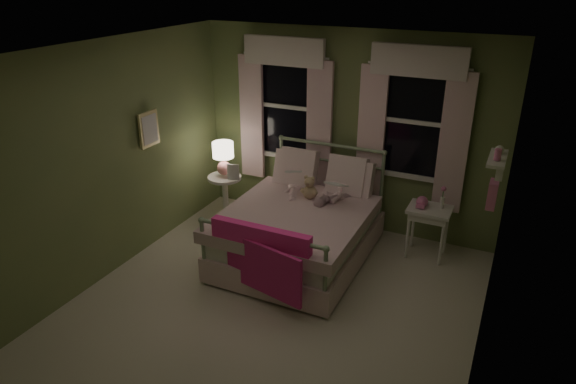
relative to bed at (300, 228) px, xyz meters
The scene contains 18 objects.
room_shell 1.37m from the bed, 81.14° to the right, with size 4.20×4.20×4.20m.
bed is the anchor object (origin of this frame).
pink_throw 1.05m from the bed, 90.00° to the right, with size 1.10×0.28×0.71m.
child_left 0.73m from the bed, 123.60° to the left, with size 0.25×0.17×0.70m, color #F7D1DD.
child_right 0.75m from the bed, 56.40° to the left, with size 0.35×0.28×0.73m, color #F7D1DD.
book_left 0.66m from the bed, 148.52° to the left, with size 0.20×0.27×0.03m, color beige.
book_right 0.63m from the bed, 31.48° to the left, with size 0.20×0.27×0.02m, color beige.
teddy_bear 0.49m from the bed, 90.00° to the left, with size 0.23×0.18×0.30m.
nightstand_left 1.43m from the bed, 160.63° to the left, with size 0.46×0.46×0.65m.
table_lamp 1.54m from the bed, 160.63° to the left, with size 0.28×0.28×0.46m.
book_nightstand 1.33m from the bed, 162.48° to the left, with size 0.16×0.22×0.02m, color beige.
nightstand_right 1.54m from the bed, 25.68° to the left, with size 0.50×0.40×0.64m.
pink_toy 1.47m from the bed, 27.23° to the left, with size 0.14×0.18×0.14m.
bud_vase 1.71m from the bed, 25.44° to the left, with size 0.06×0.06×0.28m.
window_left 1.75m from the bed, 124.21° to the left, with size 1.34×0.13×1.96m.
window_right 1.89m from the bed, 45.30° to the left, with size 1.34×0.13×1.96m.
wall_shelf 2.37m from the bed, ahead, with size 0.15×0.50×0.60m.
framed_picture 2.15m from the bed, 167.04° to the right, with size 0.03×0.32×0.42m.
Camera 1 is at (2.04, -3.98, 3.27)m, focal length 32.00 mm.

